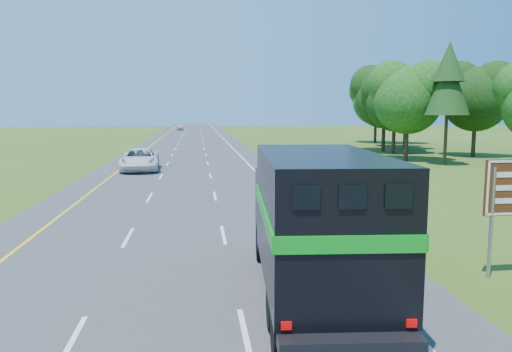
% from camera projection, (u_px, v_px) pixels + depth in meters
% --- Properties ---
extents(road, '(15.00, 260.00, 0.04)m').
position_uv_depth(road, '(190.00, 153.00, 57.75)').
color(road, '#38383A').
rests_on(road, ground).
extents(lane_markings, '(11.15, 260.00, 0.01)m').
position_uv_depth(lane_markings, '(190.00, 153.00, 57.75)').
color(lane_markings, yellow).
rests_on(lane_markings, road).
extents(tree_wall_right, '(16.00, 100.00, 12.00)m').
position_uv_depth(tree_wall_right, '(509.00, 97.00, 40.33)').
color(tree_wall_right, '#11330E').
rests_on(tree_wall_right, ground).
extents(horse_truck, '(3.30, 8.83, 3.84)m').
position_uv_depth(horse_truck, '(315.00, 222.00, 12.58)').
color(horse_truck, black).
rests_on(horse_truck, road).
extents(white_suv, '(3.29, 6.57, 1.78)m').
position_uv_depth(white_suv, '(140.00, 160.00, 40.52)').
color(white_suv, silver).
rests_on(white_suv, road).
extents(far_car, '(1.86, 4.37, 1.47)m').
position_uv_depth(far_car, '(180.00, 127.00, 125.28)').
color(far_car, '#B2B3B9').
rests_on(far_car, road).
extents(delineator, '(0.10, 0.05, 1.19)m').
position_uv_depth(delineator, '(369.00, 202.00, 23.26)').
color(delineator, red).
rests_on(delineator, ground).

